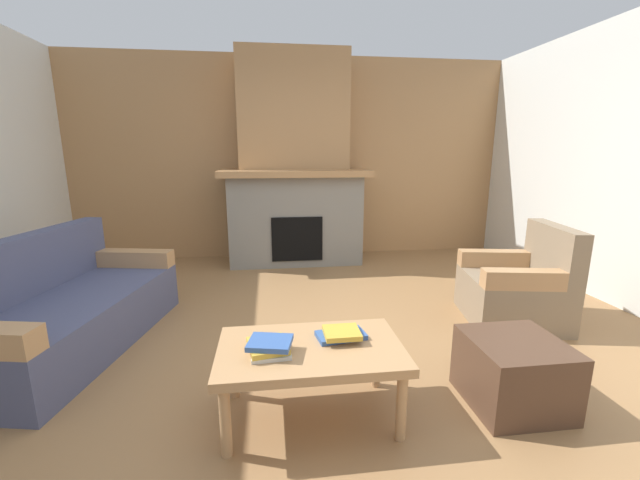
% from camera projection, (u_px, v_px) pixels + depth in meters
% --- Properties ---
extents(ground, '(9.00, 9.00, 0.00)m').
position_uv_depth(ground, '(320.00, 356.00, 2.86)').
color(ground, olive).
extents(wall_back_wood_panel, '(6.00, 0.12, 2.70)m').
position_uv_depth(wall_back_wood_panel, '(292.00, 159.00, 5.46)').
color(wall_back_wood_panel, '#A87A4C').
rests_on(wall_back_wood_panel, ground).
extents(fireplace, '(1.90, 0.82, 2.70)m').
position_uv_depth(fireplace, '(294.00, 174.00, 5.14)').
color(fireplace, gray).
rests_on(fireplace, ground).
extents(couch, '(1.17, 1.93, 0.85)m').
position_uv_depth(couch, '(64.00, 311.00, 2.95)').
color(couch, '#474C6B').
rests_on(couch, ground).
extents(armchair, '(0.88, 0.88, 0.85)m').
position_uv_depth(armchair, '(518.00, 288.00, 3.42)').
color(armchair, '#847056').
rests_on(armchair, ground).
extents(coffee_table, '(1.00, 0.60, 0.43)m').
position_uv_depth(coffee_table, '(311.00, 355.00, 2.13)').
color(coffee_table, tan).
rests_on(coffee_table, ground).
extents(ottoman, '(0.52, 0.52, 0.40)m').
position_uv_depth(ottoman, '(514.00, 372.00, 2.29)').
color(ottoman, '#4C3323').
rests_on(ottoman, ground).
extents(book_stack_near_edge, '(0.26, 0.26, 0.08)m').
position_uv_depth(book_stack_near_edge, '(269.00, 346.00, 2.04)').
color(book_stack_near_edge, beige).
rests_on(book_stack_near_edge, coffee_table).
extents(book_stack_center, '(0.29, 0.21, 0.06)m').
position_uv_depth(book_stack_center, '(341.00, 334.00, 2.20)').
color(book_stack_center, '#335699').
rests_on(book_stack_center, coffee_table).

